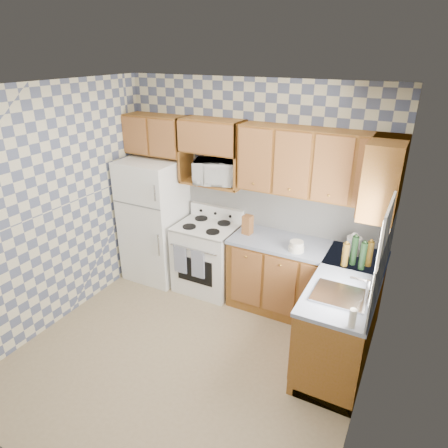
{
  "coord_description": "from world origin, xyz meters",
  "views": [
    {
      "loc": [
        1.87,
        -2.76,
        3.0
      ],
      "look_at": [
        0.05,
        0.75,
        1.25
      ],
      "focal_mm": 32.0,
      "sensor_mm": 36.0,
      "label": 1
    }
  ],
  "objects": [
    {
      "name": "backsplash_right",
      "position": [
        1.69,
        0.8,
        1.2
      ],
      "size": [
        0.02,
        1.6,
        0.56
      ],
      "primitive_type": "cube",
      "color": "silver",
      "rests_on": "right_wall"
    },
    {
      "name": "microwave_shelf",
      "position": [
        -0.47,
        1.44,
        1.44
      ],
      "size": [
        0.8,
        0.33,
        0.03
      ],
      "primitive_type": "cube",
      "color": "brown",
      "rests_on": "back_wall"
    },
    {
      "name": "right_wall",
      "position": [
        1.7,
        0.0,
        1.35
      ],
      "size": [
        0.02,
        3.2,
        2.7
      ],
      "primitive_type": "cube",
      "color": "slate",
      "rests_on": "ground"
    },
    {
      "name": "bottle_3",
      "position": [
        1.31,
        1.04,
        1.05
      ],
      "size": [
        0.07,
        0.07,
        0.25
      ],
      "primitive_type": "cylinder",
      "color": "#584013",
      "rests_on": "countertop_back"
    },
    {
      "name": "back_wall",
      "position": [
        0.0,
        1.6,
        1.35
      ],
      "size": [
        3.4,
        0.02,
        2.7
      ],
      "primitive_type": "cube",
      "color": "slate",
      "rests_on": "ground"
    },
    {
      "name": "backguard",
      "position": [
        -0.47,
        1.55,
        1.0
      ],
      "size": [
        0.76,
        0.08,
        0.17
      ],
      "primitive_type": "cube",
      "color": "white",
      "rests_on": "cooktop"
    },
    {
      "name": "base_cabinets_back",
      "position": [
        0.82,
        1.3,
        0.44
      ],
      "size": [
        1.75,
        0.6,
        0.88
      ],
      "primitive_type": "cube",
      "color": "brown",
      "rests_on": "floor"
    },
    {
      "name": "countertop_back",
      "position": [
        0.82,
        1.3,
        0.9
      ],
      "size": [
        1.77,
        0.63,
        0.04
      ],
      "primitive_type": "cube",
      "color": "slate",
      "rests_on": "base_cabinets_back"
    },
    {
      "name": "refrigerator",
      "position": [
        -1.27,
        1.25,
        0.84
      ],
      "size": [
        0.75,
        0.7,
        1.68
      ],
      "primitive_type": "cube",
      "color": "white",
      "rests_on": "floor"
    },
    {
      "name": "countertop_right",
      "position": [
        1.4,
        0.8,
        0.9
      ],
      "size": [
        0.63,
        1.6,
        0.04
      ],
      "primitive_type": "cube",
      "color": "slate",
      "rests_on": "base_cabinets_right"
    },
    {
      "name": "knife_block",
      "position": [
        0.09,
        1.29,
        1.04
      ],
      "size": [
        0.12,
        0.12,
        0.24
      ],
      "primitive_type": "cube",
      "rotation": [
        0.0,
        0.0,
        -0.11
      ],
      "color": "brown",
      "rests_on": "countertop_back"
    },
    {
      "name": "upper_cabinets_back",
      "position": [
        0.82,
        1.44,
        1.85
      ],
      "size": [
        1.75,
        0.33,
        0.74
      ],
      "primitive_type": "cube",
      "color": "brown",
      "rests_on": "back_wall"
    },
    {
      "name": "dish_towel_left",
      "position": [
        -0.67,
        0.93,
        0.54
      ],
      "size": [
        0.18,
        0.02,
        0.38
      ],
      "primitive_type": "cube",
      "color": "navy",
      "rests_on": "stove_body"
    },
    {
      "name": "cooktop",
      "position": [
        -0.47,
        1.28,
        0.91
      ],
      "size": [
        0.76,
        0.65,
        0.02
      ],
      "primitive_type": "cube",
      "color": "silver",
      "rests_on": "stove_body"
    },
    {
      "name": "backsplash_back",
      "position": [
        0.4,
        1.59,
        1.2
      ],
      "size": [
        2.6,
        0.02,
        0.56
      ],
      "primitive_type": "cube",
      "color": "silver",
      "rests_on": "back_wall"
    },
    {
      "name": "sink",
      "position": [
        1.4,
        0.45,
        0.93
      ],
      "size": [
        0.48,
        0.4,
        0.03
      ],
      "primitive_type": "cube",
      "color": "#B7B7BC",
      "rests_on": "countertop_right"
    },
    {
      "name": "base_cabinets_right",
      "position": [
        1.4,
        0.8,
        0.44
      ],
      "size": [
        0.6,
        1.6,
        0.88
      ],
      "primitive_type": "cube",
      "color": "brown",
      "rests_on": "floor"
    },
    {
      "name": "floor",
      "position": [
        0.0,
        0.0,
        0.0
      ],
      "size": [
        3.4,
        3.4,
        0.0
      ],
      "primitive_type": "plane",
      "color": "#8A7554",
      "rests_on": "ground"
    },
    {
      "name": "upper_cabinets_right",
      "position": [
        1.53,
        1.25,
        1.85
      ],
      "size": [
        0.33,
        0.7,
        0.74
      ],
      "primitive_type": "cube",
      "color": "brown",
      "rests_on": "right_wall"
    },
    {
      "name": "dish_towel_right",
      "position": [
        -0.41,
        0.93,
        0.54
      ],
      "size": [
        0.18,
        0.02,
        0.38
      ],
      "primitive_type": "cube",
      "color": "navy",
      "rests_on": "stove_body"
    },
    {
      "name": "stove_body",
      "position": [
        -0.47,
        1.28,
        0.45
      ],
      "size": [
        0.76,
        0.65,
        0.9
      ],
      "primitive_type": "cube",
      "color": "white",
      "rests_on": "floor"
    },
    {
      "name": "food_containers",
      "position": [
        0.76,
        1.12,
        0.98
      ],
      "size": [
        0.17,
        0.17,
        0.12
      ],
      "primitive_type": null,
      "color": "beige",
      "rests_on": "countertop_back"
    },
    {
      "name": "window",
      "position": [
        1.69,
        0.45,
        1.45
      ],
      "size": [
        0.02,
        0.66,
        0.86
      ],
      "primitive_type": "cube",
      "color": "white",
      "rests_on": "right_wall"
    },
    {
      "name": "microwave",
      "position": [
        -0.41,
        1.42,
        1.6
      ],
      "size": [
        0.61,
        0.5,
        0.29
      ],
      "primitive_type": "imported",
      "rotation": [
        0.0,
        0.0,
        0.33
      ],
      "color": "white",
      "rests_on": "microwave_shelf"
    },
    {
      "name": "electric_kettle",
      "position": [
        1.34,
        1.34,
        1.02
      ],
      "size": [
        0.16,
        0.16,
        0.2
      ],
      "primitive_type": "cylinder",
      "color": "white",
      "rests_on": "countertop_back"
    },
    {
      "name": "bottle_1",
      "position": [
        1.48,
        1.05,
        1.07
      ],
      "size": [
        0.07,
        0.07,
        0.3
      ],
      "primitive_type": "cylinder",
      "color": "black",
      "rests_on": "countertop_back"
    },
    {
      "name": "bottle_2",
      "position": [
        1.53,
        1.15,
        1.06
      ],
      "size": [
        0.07,
        0.07,
        0.28
      ],
      "primitive_type": "cylinder",
      "color": "#584013",
      "rests_on": "countertop_back"
    },
    {
      "name": "soap_bottle",
      "position": [
        1.58,
        0.05,
        1.01
      ],
      "size": [
        0.06,
        0.06,
        0.17
      ],
      "primitive_type": "cylinder",
      "color": "beige",
      "rests_on": "countertop_right"
    },
    {
      "name": "bottle_0",
      "position": [
        1.38,
        1.11,
        1.08
      ],
      "size": [
        0.07,
        0.07,
        0.32
      ],
      "primitive_type": "cylinder",
      "color": "black",
      "rests_on": "countertop_back"
    },
    {
      "name": "upper_cabinets_fridge",
      "position": [
        -1.29,
        1.44,
        1.97
      ],
      "size": [
        0.82,
        0.33,
        0.5
      ],
      "primitive_type": "cube",
      "color": "brown",
      "rests_on": "back_wall"
    }
  ]
}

